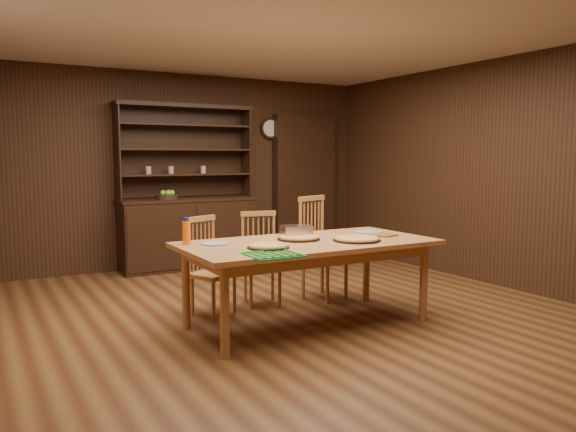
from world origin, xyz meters
TOP-DOWN VIEW (x-y plane):
  - floor at (0.00, 0.00)m, footprint 6.00×6.00m
  - room_shell at (0.00, 0.00)m, footprint 6.00×6.00m
  - china_hutch at (-0.00, 2.75)m, footprint 1.84×0.52m
  - doorway at (1.90, 2.90)m, footprint 1.00×0.18m
  - wall_clock at (1.35, 2.96)m, footprint 0.30×0.05m
  - dining_table at (0.02, -0.25)m, footprint 2.21×1.10m
  - chair_left at (-0.60, 0.53)m, footprint 0.49×0.48m
  - chair_center at (0.01, 0.63)m, footprint 0.46×0.44m
  - chair_right at (0.65, 0.54)m, footprint 0.56×0.55m
  - pizza_left at (-0.45, -0.42)m, footprint 0.34×0.34m
  - pizza_right at (0.40, -0.46)m, footprint 0.42×0.42m
  - pizza_center at (-0.00, -0.14)m, footprint 0.38×0.38m
  - cooling_rack at (-0.57, -0.73)m, footprint 0.46×0.46m
  - plate_left at (-0.75, -0.03)m, footprint 0.23×0.23m
  - plate_right at (0.83, -0.07)m, footprint 0.29×0.29m
  - foil_dish at (0.07, 0.03)m, footprint 0.30×0.24m
  - juice_bottle at (-0.95, 0.11)m, footprint 0.07×0.07m
  - pot_holder_a at (0.82, -0.33)m, footprint 0.23×0.23m
  - pot_holder_b at (0.69, -0.28)m, footprint 0.21×0.21m
  - fruit_bowl at (-0.30, 2.69)m, footprint 0.29×0.29m

SIDE VIEW (x-z plane):
  - floor at x=0.00m, z-range 0.00..0.00m
  - chair_left at x=-0.60m, z-range 0.02..0.95m
  - chair_center at x=0.01m, z-range 0.03..0.96m
  - chair_right at x=0.65m, z-range 0.03..1.11m
  - china_hutch at x=0.00m, z-range -0.49..1.68m
  - dining_table at x=0.02m, z-range 0.31..1.06m
  - pot_holder_b at x=0.69m, z-range 0.75..0.76m
  - pot_holder_a at x=0.82m, z-range 0.75..0.76m
  - cooling_rack at x=-0.57m, z-range 0.75..0.77m
  - plate_right at x=0.83m, z-range 0.75..0.77m
  - plate_left at x=-0.75m, z-range 0.75..0.77m
  - pizza_center at x=0.00m, z-range 0.75..0.79m
  - pizza_right at x=0.40m, z-range 0.75..0.79m
  - pizza_left at x=-0.45m, z-range 0.75..0.79m
  - foil_dish at x=0.07m, z-range 0.75..0.86m
  - juice_bottle at x=-0.95m, z-range 0.74..0.97m
  - fruit_bowl at x=-0.30m, z-range 0.92..1.04m
  - doorway at x=1.90m, z-range 0.00..2.10m
  - room_shell at x=0.00m, z-range -1.42..4.58m
  - wall_clock at x=1.35m, z-range 1.75..2.05m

